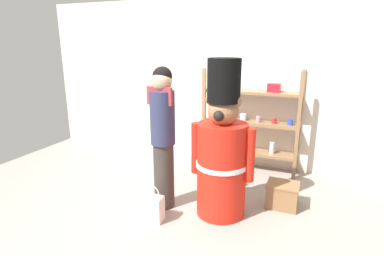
# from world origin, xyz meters

# --- Properties ---
(ground_plane) EXTENTS (6.40, 6.40, 0.00)m
(ground_plane) POSITION_xyz_m (0.00, 0.00, 0.00)
(ground_plane) COLOR #9E9389
(back_wall) EXTENTS (6.40, 0.12, 2.60)m
(back_wall) POSITION_xyz_m (0.00, 2.20, 1.30)
(back_wall) COLOR silver
(back_wall) RESTS_ON ground_plane
(merchandise_shelf) EXTENTS (1.45, 0.35, 1.55)m
(merchandise_shelf) POSITION_xyz_m (0.56, 1.98, 0.78)
(merchandise_shelf) COLOR #93704C
(merchandise_shelf) RESTS_ON ground_plane
(teddy_bear_guard) EXTENTS (0.73, 0.57, 1.76)m
(teddy_bear_guard) POSITION_xyz_m (0.55, 0.53, 0.73)
(teddy_bear_guard) COLOR red
(teddy_bear_guard) RESTS_ON ground_plane
(person_shopper) EXTENTS (0.30, 0.28, 1.67)m
(person_shopper) POSITION_xyz_m (-0.12, 0.43, 0.92)
(person_shopper) COLOR #38332D
(person_shopper) RESTS_ON ground_plane
(shopping_bag) EXTENTS (0.24, 0.14, 0.42)m
(shopping_bag) POSITION_xyz_m (-0.09, 0.08, 0.15)
(shopping_bag) COLOR silver
(shopping_bag) RESTS_ON ground_plane
(display_crate) EXTENTS (0.37, 0.32, 0.29)m
(display_crate) POSITION_xyz_m (1.19, 0.96, 0.15)
(display_crate) COLOR olive
(display_crate) RESTS_ON ground_plane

